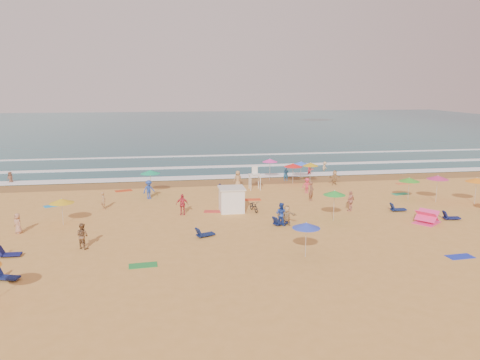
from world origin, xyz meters
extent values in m
plane|color=gold|center=(0.00, 0.00, 0.00)|extent=(220.00, 220.00, 0.00)
cube|color=#0C4756|center=(0.00, 84.00, 0.00)|extent=(220.00, 140.00, 0.18)
plane|color=olive|center=(0.00, 12.50, 0.01)|extent=(220.00, 220.00, 0.00)
cube|color=white|center=(0.00, 15.00, 0.10)|extent=(200.00, 2.20, 0.05)
cube|color=white|center=(0.00, 22.00, 0.10)|extent=(200.00, 1.60, 0.05)
cube|color=white|center=(0.00, 32.00, 0.10)|extent=(200.00, 1.20, 0.05)
cube|color=white|center=(-0.03, -0.02, 1.00)|extent=(2.00, 2.00, 2.00)
cube|color=silver|center=(-0.03, -0.02, 2.06)|extent=(2.20, 2.20, 0.12)
imported|color=black|center=(1.87, -0.32, 0.47)|extent=(0.94, 1.87, 0.94)
cone|color=orange|center=(22.37, -1.03, 2.28)|extent=(1.95, 1.95, 0.35)
cone|color=#FB37B1|center=(6.12, 12.50, 2.33)|extent=(1.75, 1.75, 0.35)
cone|color=green|center=(17.21, 1.55, 1.95)|extent=(1.93, 1.93, 0.35)
cone|color=gold|center=(-13.61, -1.93, 1.93)|extent=(1.89, 1.89, 0.35)
cone|color=gold|center=(10.11, 9.91, 2.20)|extent=(1.72, 1.72, 0.35)
cone|color=green|center=(7.70, -4.10, 2.30)|extent=(1.77, 1.77, 0.35)
cone|color=#14A46F|center=(-7.11, 7.41, 2.31)|extent=(1.96, 1.96, 0.35)
cone|color=red|center=(8.27, 10.39, 2.08)|extent=(2.05, 2.05, 0.35)
cone|color=#376AFA|center=(9.79, 12.50, 1.92)|extent=(2.00, 2.00, 0.35)
cone|color=#CB2D6D|center=(19.29, 0.23, 2.35)|extent=(1.97, 1.97, 0.35)
cone|color=blue|center=(3.11, -11.60, 2.09)|extent=(1.77, 1.77, 0.35)
cube|color=#101453|center=(-15.45, -8.69, 0.17)|extent=(1.31, 0.58, 0.34)
cube|color=#101A51|center=(-14.45, -12.53, 0.17)|extent=(1.41, 0.91, 0.34)
cube|color=#0E1B48|center=(-2.83, -6.59, 0.17)|extent=(1.42, 1.03, 0.34)
cube|color=#0E1A4A|center=(3.27, -4.62, 0.17)|extent=(1.41, 1.06, 0.34)
cube|color=#101E51|center=(14.26, -2.28, 0.17)|extent=(1.33, 0.63, 0.34)
cube|color=#0F164D|center=(17.27, -5.40, 0.17)|extent=(1.36, 0.71, 0.34)
cube|color=#0E1148|center=(0.48, 7.84, 0.17)|extent=(1.40, 0.88, 0.34)
cube|color=#208BCA|center=(-15.70, 4.34, 0.01)|extent=(1.91, 1.54, 0.03)
cube|color=#218537|center=(-7.05, -11.49, 0.01)|extent=(1.76, 0.99, 0.03)
cube|color=red|center=(-9.97, 9.60, 0.01)|extent=(1.88, 1.32, 0.03)
cube|color=red|center=(-1.55, 0.09, 0.01)|extent=(1.83, 1.15, 0.03)
cube|color=#E5421C|center=(2.44, 3.76, 0.01)|extent=(1.75, 0.96, 0.03)
cube|color=#1D2FB8|center=(12.85, -13.14, 0.01)|extent=(1.76, 0.98, 0.03)
cube|color=#25945F|center=(17.61, 3.77, 0.01)|extent=(1.83, 1.15, 0.03)
cube|color=orange|center=(20.44, 8.35, 0.01)|extent=(1.71, 0.87, 0.03)
imported|color=#C5313F|center=(11.68, 14.85, 0.62)|extent=(0.93, 0.78, 1.73)
imported|color=#DEB074|center=(14.20, 16.91, 0.50)|extent=(1.06, 1.10, 1.50)
imported|color=tan|center=(-16.41, -3.64, 0.76)|extent=(0.86, 0.87, 1.52)
imported|color=#DE374D|center=(8.45, 5.65, 0.78)|extent=(1.05, 0.65, 1.56)
imported|color=tan|center=(12.63, 9.07, 0.80)|extent=(1.53, 0.63, 1.61)
imported|color=#256CB1|center=(7.88, 11.93, 0.79)|extent=(0.64, 0.48, 1.57)
imported|color=tan|center=(3.62, -4.86, 0.81)|extent=(1.55, 0.64, 1.63)
imported|color=#2240A2|center=(3.20, -4.68, 0.91)|extent=(1.12, 1.09, 1.81)
imported|color=tan|center=(10.16, -1.53, 0.89)|extent=(1.09, 0.98, 1.78)
imported|color=brown|center=(-11.16, -7.76, 0.88)|extent=(1.08, 1.02, 1.75)
imported|color=#A5794C|center=(-11.07, 2.50, 0.77)|extent=(0.58, 0.67, 1.54)
imported|color=#CF3344|center=(-4.28, -0.42, 0.89)|extent=(1.09, 0.57, 1.77)
imported|color=tan|center=(1.96, 9.41, 0.90)|extent=(0.97, 0.72, 1.81)
imported|color=brown|center=(7.95, 2.64, 0.92)|extent=(0.72, 0.80, 1.83)
imported|color=#2343A6|center=(-7.23, 5.68, 0.91)|extent=(1.36, 1.14, 1.82)
imported|color=brown|center=(-22.73, 15.49, 0.52)|extent=(0.87, 0.70, 1.55)
camera|label=1|loc=(-5.39, -38.80, 10.75)|focal=35.00mm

